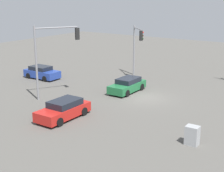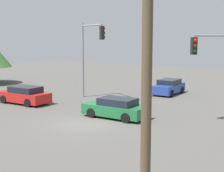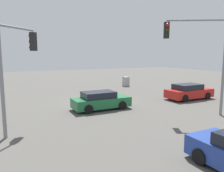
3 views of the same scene
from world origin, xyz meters
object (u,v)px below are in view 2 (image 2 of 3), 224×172
at_px(sedan_green, 115,108).
at_px(sedan_red, 24,95).
at_px(traffic_signal_main, 215,61).
at_px(sedan_blue, 168,87).
at_px(traffic_signal_cross, 90,47).

relative_size(sedan_green, sedan_red, 0.97).
relative_size(sedan_green, traffic_signal_main, 0.76).
height_order(sedan_green, sedan_red, sedan_red).
distance_m(sedan_blue, traffic_signal_cross, 8.58).
distance_m(sedan_blue, traffic_signal_main, 11.04).
xyz_separation_m(sedan_blue, traffic_signal_cross, (6.25, -4.49, 3.81)).
relative_size(traffic_signal_main, traffic_signal_cross, 0.87).
bearing_deg(traffic_signal_main, sedan_blue, -98.28).
bearing_deg(sedan_blue, sedan_green, 94.31).
xyz_separation_m(sedan_blue, traffic_signal_main, (8.26, 6.60, 3.19)).
bearing_deg(traffic_signal_cross, traffic_signal_main, 19.18).
height_order(sedan_blue, traffic_signal_cross, traffic_signal_cross).
bearing_deg(sedan_red, traffic_signal_cross, -39.52).
xyz_separation_m(sedan_green, traffic_signal_cross, (-4.42, -5.30, 3.82)).
bearing_deg(sedan_red, sedan_blue, -37.31).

